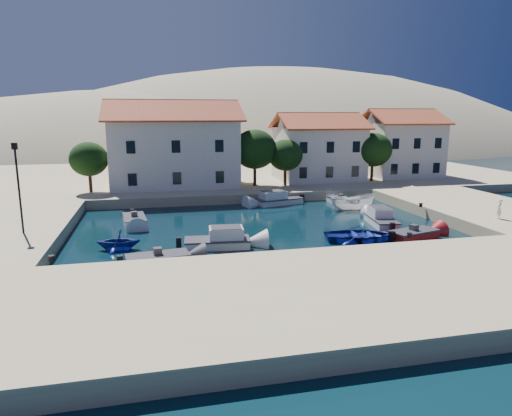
# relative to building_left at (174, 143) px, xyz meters

# --- Properties ---
(ground) EXTENTS (400.00, 400.00, 0.00)m
(ground) POSITION_rel_building_left_xyz_m (6.00, -28.00, -5.94)
(ground) COLOR black
(ground) RESTS_ON ground
(quay_south) EXTENTS (52.00, 12.00, 1.00)m
(quay_south) POSITION_rel_building_left_xyz_m (6.00, -34.00, -5.44)
(quay_south) COLOR tan
(quay_south) RESTS_ON ground
(quay_east) EXTENTS (11.00, 20.00, 1.00)m
(quay_east) POSITION_rel_building_left_xyz_m (26.50, -18.00, -5.44)
(quay_east) COLOR tan
(quay_east) RESTS_ON ground
(quay_west) EXTENTS (8.00, 20.00, 1.00)m
(quay_west) POSITION_rel_building_left_xyz_m (-13.00, -18.00, -5.44)
(quay_west) COLOR tan
(quay_west) RESTS_ON ground
(quay_north) EXTENTS (80.00, 36.00, 1.00)m
(quay_north) POSITION_rel_building_left_xyz_m (8.00, 10.00, -5.44)
(quay_north) COLOR tan
(quay_north) RESTS_ON ground
(hills) EXTENTS (254.00, 176.00, 99.00)m
(hills) POSITION_rel_building_left_xyz_m (26.64, 95.62, -29.34)
(hills) COLOR tan
(hills) RESTS_ON ground
(building_left) EXTENTS (14.70, 9.45, 9.70)m
(building_left) POSITION_rel_building_left_xyz_m (0.00, 0.00, 0.00)
(building_left) COLOR silver
(building_left) RESTS_ON quay_north
(building_mid) EXTENTS (10.50, 8.40, 8.30)m
(building_mid) POSITION_rel_building_left_xyz_m (18.00, 1.00, -0.71)
(building_mid) COLOR silver
(building_mid) RESTS_ON quay_north
(building_right) EXTENTS (9.45, 8.40, 8.80)m
(building_right) POSITION_rel_building_left_xyz_m (30.00, 2.00, -0.46)
(building_right) COLOR silver
(building_right) RESTS_ON quay_north
(trees) EXTENTS (37.30, 5.30, 6.45)m
(trees) POSITION_rel_building_left_xyz_m (10.51, -2.54, -1.10)
(trees) COLOR #382314
(trees) RESTS_ON quay_north
(lamppost) EXTENTS (0.35, 0.25, 6.22)m
(lamppost) POSITION_rel_building_left_xyz_m (-11.50, -20.00, -1.18)
(lamppost) COLOR black
(lamppost) RESTS_ON quay_west
(bollards) EXTENTS (29.36, 9.56, 0.30)m
(bollards) POSITION_rel_building_left_xyz_m (8.80, -24.13, -4.79)
(bollards) COLOR black
(bollards) RESTS_ON ground
(motorboat_grey_sw) EXTENTS (4.03, 2.22, 1.25)m
(motorboat_grey_sw) POSITION_rel_building_left_xyz_m (-2.46, -25.99, -5.64)
(motorboat_grey_sw) COLOR #38373D
(motorboat_grey_sw) RESTS_ON ground
(cabin_cruiser_south) EXTENTS (4.68, 2.35, 1.60)m
(cabin_cruiser_south) POSITION_rel_building_left_xyz_m (1.64, -23.19, -5.46)
(cabin_cruiser_south) COLOR silver
(cabin_cruiser_south) RESTS_ON ground
(rowboat_south) EXTENTS (5.74, 4.53, 1.08)m
(rowboat_south) POSITION_rel_building_left_xyz_m (12.12, -23.77, -5.94)
(rowboat_south) COLOR navy
(rowboat_south) RESTS_ON ground
(motorboat_red_se) EXTENTS (4.09, 2.64, 1.25)m
(motorboat_red_se) POSITION_rel_building_left_xyz_m (16.27, -24.12, -5.64)
(motorboat_red_se) COLOR maroon
(motorboat_red_se) RESTS_ON ground
(cabin_cruiser_east) EXTENTS (2.50, 4.65, 1.60)m
(cabin_cruiser_east) POSITION_rel_building_left_xyz_m (15.97, -19.76, -5.46)
(cabin_cruiser_east) COLOR silver
(cabin_cruiser_east) RESTS_ON ground
(boat_east) EXTENTS (4.58, 2.08, 1.72)m
(boat_east) POSITION_rel_building_left_xyz_m (16.28, -13.48, -5.94)
(boat_east) COLOR silver
(boat_east) RESTS_ON ground
(motorboat_white_ne) EXTENTS (1.87, 3.82, 1.25)m
(motorboat_white_ne) POSITION_rel_building_left_xyz_m (16.34, -10.43, -5.64)
(motorboat_white_ne) COLOR silver
(motorboat_white_ne) RESTS_ON ground
(rowboat_west) EXTENTS (3.19, 2.84, 1.54)m
(rowboat_west) POSITION_rel_building_left_xyz_m (-5.04, -22.19, -5.94)
(rowboat_west) COLOR navy
(rowboat_west) RESTS_ON ground
(motorboat_white_west) EXTENTS (2.18, 4.15, 1.25)m
(motorboat_white_west) POSITION_rel_building_left_xyz_m (-4.21, -14.58, -5.64)
(motorboat_white_west) COLOR silver
(motorboat_white_west) RESTS_ON ground
(cabin_cruiser_north) EXTENTS (5.22, 3.17, 1.60)m
(cabin_cruiser_north) POSITION_rel_building_left_xyz_m (10.06, -9.00, -5.46)
(cabin_cruiser_north) COLOR silver
(cabin_cruiser_north) RESTS_ON ground
(pedestrian) EXTENTS (0.68, 0.63, 1.56)m
(pedestrian) POSITION_rel_building_left_xyz_m (23.95, -23.63, -4.15)
(pedestrian) COLOR white
(pedestrian) RESTS_ON quay_east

